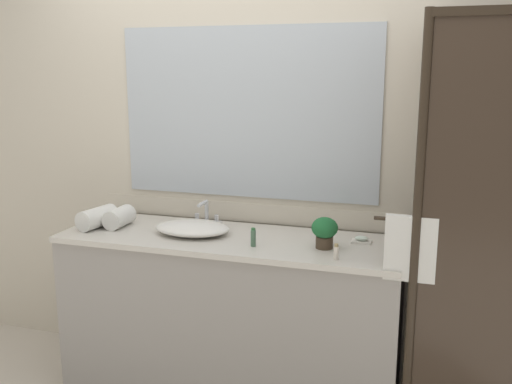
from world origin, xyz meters
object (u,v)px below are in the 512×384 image
Objects in this scene: soap_dish at (361,240)px; rolled_towel_middle at (119,218)px; sink_basin at (192,228)px; faucet at (206,217)px; amenity_bottle_conditioner at (253,238)px; potted_plant at (325,231)px; amenity_bottle_shampoo at (336,252)px; rolled_towel_near_edge at (97,218)px.

rolled_towel_middle reaches higher than soap_dish.
sink_basin is 0.19m from faucet.
potted_plant is at bearing 12.84° from amenity_bottle_conditioner.
faucet is 2.23× the size of amenity_bottle_shampoo.
sink_basin is 4.33× the size of amenity_bottle_conditioner.
sink_basin is 0.56m from rolled_towel_near_edge.
amenity_bottle_shampoo reaches higher than sink_basin.
rolled_towel_near_edge is 0.12m from rolled_towel_middle.
rolled_towel_near_edge is at bearing -174.24° from soap_dish.
rolled_towel_near_edge is at bearing -179.83° from potted_plant.
potted_plant is (0.72, -0.23, 0.04)m from faucet.
amenity_bottle_shampoo is 0.81× the size of amenity_bottle_conditioner.
amenity_bottle_conditioner reaches higher than sink_basin.
soap_dish is at bearing 6.67° from sink_basin.
soap_dish is at bearing 4.36° from rolled_towel_middle.
soap_dish is (0.16, 0.14, -0.07)m from potted_plant.
potted_plant reaches higher than soap_dish.
rolled_towel_middle reaches higher than sink_basin.
rolled_towel_middle is at bearing 171.04° from amenity_bottle_shampoo.
potted_plant is at bearing -1.97° from rolled_towel_middle.
potted_plant is 1.55× the size of soap_dish.
potted_plant is 0.19m from amenity_bottle_shampoo.
soap_dish is at bearing 74.93° from amenity_bottle_shampoo.
rolled_towel_middle is (-0.45, 0.00, 0.02)m from sink_basin.
potted_plant is 1.17m from rolled_towel_middle.
sink_basin is 2.41× the size of faucet.
faucet is 0.89m from soap_dish.
amenity_bottle_shampoo is at bearing -8.96° from rolled_towel_middle.
faucet reaches higher than amenity_bottle_shampoo.
soap_dish is 0.55m from amenity_bottle_conditioner.
rolled_towel_near_edge is at bearing -175.70° from sink_basin.
rolled_towel_near_edge reaches higher than amenity_bottle_shampoo.
rolled_towel_near_edge reaches higher than amenity_bottle_conditioner.
rolled_towel_near_edge is at bearing -158.24° from rolled_towel_middle.
amenity_bottle_shampoo is at bearing -10.50° from amenity_bottle_conditioner.
amenity_bottle_conditioner is at bearing -17.03° from sink_basin.
amenity_bottle_shampoo is 0.43m from amenity_bottle_conditioner.
rolled_towel_near_edge is at bearing 173.57° from amenity_bottle_shampoo.
faucet is 0.89× the size of rolled_towel_middle.
rolled_towel_middle is (-0.82, 0.12, 0.01)m from amenity_bottle_conditioner.
potted_plant is 1.28m from rolled_towel_near_edge.
amenity_bottle_shampoo reaches higher than soap_dish.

